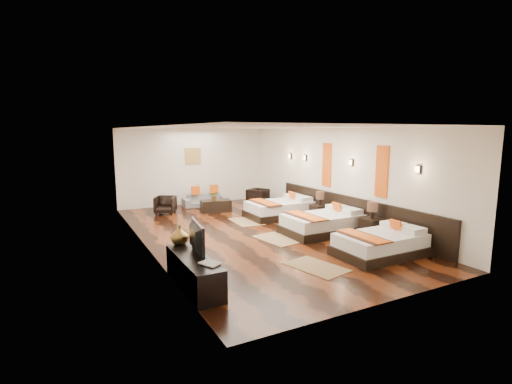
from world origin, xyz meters
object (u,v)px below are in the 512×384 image
sofa (205,200)px  coffee_table (216,206)px  table_plant (214,196)px  armchair_right (258,197)px  tv_console (194,272)px  bed_near (381,244)px  nightstand_a (372,226)px  tv (192,238)px  bed_mid (323,223)px  bed_far (280,209)px  book (205,266)px  figurine (180,235)px  nightstand_b (320,211)px  armchair_left (165,205)px

sofa → coffee_table: (0.00, -1.05, -0.03)m
coffee_table → table_plant: 0.36m
armchair_right → tv_console: bearing=-157.8°
bed_near → nightstand_a: (0.75, 1.05, 0.08)m
nightstand_a → tv: tv is taller
coffee_table → bed_mid: bearing=-69.0°
bed_far → table_plant: bearing=133.2°
tv_console → table_plant: 6.28m
bed_near → book: bed_near is taller
table_plant → bed_mid: bearing=-68.0°
figurine → armchair_right: (4.50, 5.26, -0.43)m
bed_mid → book: 4.82m
bed_mid → book: (-4.20, -2.36, 0.29)m
nightstand_b → table_plant: (-2.32, 2.74, 0.23)m
armchair_left → armchair_right: armchair_right is taller
coffee_table → bed_near: bearing=-75.9°
bed_far → armchair_right: bed_far is taller
nightstand_b → figurine: (-4.95, -2.13, 0.42)m
book → bed_mid: bearing=29.3°
bed_near → coffee_table: bed_near is taller
nightstand_b → tv_console: (-4.95, -2.96, -0.05)m
nightstand_a → tv_console: (-4.94, -0.81, -0.06)m
bed_near → bed_mid: (0.00, 2.05, 0.02)m
bed_mid → tv_console: size_ratio=1.16×
figurine → table_plant: figurine is taller
book → tv: bearing=86.2°
nightstand_b → armchair_left: size_ratio=1.41×
armchair_right → bed_near: bearing=-124.1°
bed_near → tv: tv is taller
nightstand_a → sofa: 6.38m
nightstand_b → bed_far: bearing=125.2°
book → armchair_left: armchair_left is taller
bed_near → tv_console: (-4.19, 0.24, 0.02)m
tv_console → armchair_left: armchair_left is taller
bed_near → armchair_right: 6.33m
bed_near → armchair_left: (-3.10, 6.44, 0.04)m
nightstand_b → sofa: size_ratio=0.57×
nightstand_b → tv_console: size_ratio=0.51×
nightstand_a → coffee_table: size_ratio=0.95×
nightstand_a → book: size_ratio=2.83×
armchair_left → bed_mid: bearing=-26.0°
bed_far → nightstand_b: nightstand_b is taller
nightstand_b → book: size_ratio=2.72×
tv_console → figurine: bearing=90.0°
table_plant → tv: bearing=-115.1°
nightstand_b → sofa: (-2.25, 3.82, -0.09)m
book → bed_near: bearing=4.2°
table_plant → tv_console: bearing=-114.7°
nightstand_a → sofa: bearing=110.7°
nightstand_b → coffee_table: bearing=129.1°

